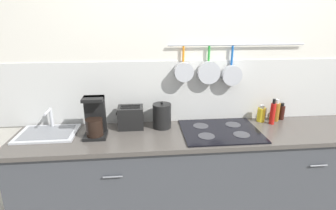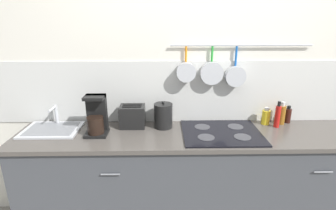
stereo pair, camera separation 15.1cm
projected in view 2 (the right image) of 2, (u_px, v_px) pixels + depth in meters
name	position (u px, v px, depth m)	size (l,w,h in m)	color
wall_back	(208.00, 82.00, 2.32)	(7.20, 0.16, 2.60)	silver
cabinet_base	(209.00, 184.00, 2.28)	(3.15, 0.54, 0.89)	#3F4247
countertop	(212.00, 136.00, 2.13)	(3.19, 0.56, 0.03)	#4C4742
sink_basin	(52.00, 128.00, 2.19)	(0.46, 0.34, 0.18)	#B7BABF
coffee_maker	(96.00, 118.00, 2.09)	(0.17, 0.18, 0.32)	black
toaster	(132.00, 116.00, 2.24)	(0.23, 0.16, 0.19)	black
kettle	(163.00, 116.00, 2.22)	(0.16, 0.16, 0.23)	black
cooktop	(221.00, 133.00, 2.13)	(0.63, 0.52, 0.01)	black
bottle_cooking_wine	(266.00, 117.00, 2.30)	(0.07, 0.07, 0.15)	yellow
bottle_dish_soap	(278.00, 116.00, 2.23)	(0.05, 0.05, 0.23)	red
bottle_hot_sauce	(281.00, 114.00, 2.30)	(0.07, 0.07, 0.20)	#8C5919
bottle_olive_oil	(288.00, 115.00, 2.34)	(0.06, 0.06, 0.16)	#33140F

